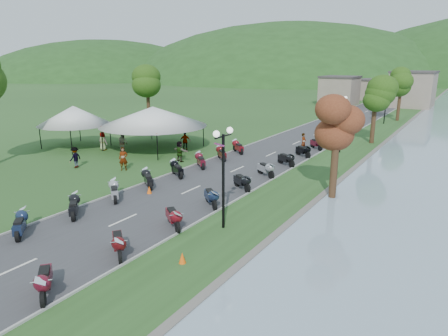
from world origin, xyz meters
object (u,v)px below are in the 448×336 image
Objects in this scene: pedestrian_a at (124,170)px; pedestrian_c at (76,168)px; vendor_tent_main at (154,128)px; pedestrian_b at (124,153)px.

pedestrian_a is 1.09× the size of pedestrian_c.
pedestrian_a is at bearing -65.57° from vendor_tent_main.
vendor_tent_main is 3.74m from pedestrian_b.
vendor_tent_main reaches higher than pedestrian_b.
vendor_tent_main is 8.85m from pedestrian_c.
pedestrian_b reaches higher than pedestrian_a.
pedestrian_a reaches higher than pedestrian_c.
pedestrian_b is (-4.32, 4.15, 0.00)m from pedestrian_a.
vendor_tent_main is 3.42× the size of pedestrian_b.
pedestrian_c is at bearing 104.14° from pedestrian_b.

